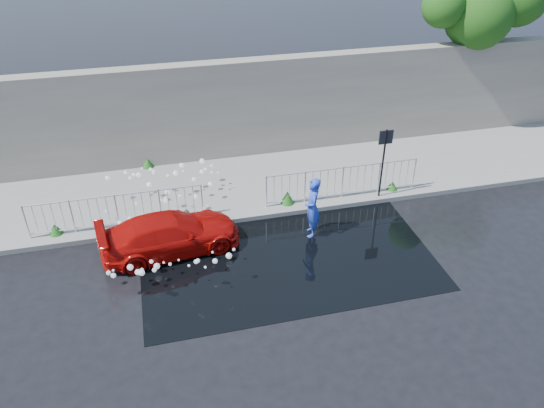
{
  "coord_description": "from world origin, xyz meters",
  "views": [
    {
      "loc": [
        -2.68,
        -10.32,
        9.22
      ],
      "look_at": [
        0.39,
        2.16,
        1.0
      ],
      "focal_mm": 35.0,
      "sensor_mm": 36.0,
      "label": 1
    }
  ],
  "objects": [
    {
      "name": "person",
      "position": [
        1.5,
        1.8,
        0.93
      ],
      "size": [
        0.57,
        0.76,
        1.86
      ],
      "primitive_type": "imported",
      "rotation": [
        0.0,
        0.0,
        -1.78
      ],
      "color": "blue",
      "rests_on": "ground"
    },
    {
      "name": "retaining_wall",
      "position": [
        0.0,
        7.2,
        1.9
      ],
      "size": [
        30.0,
        0.6,
        3.5
      ],
      "primitive_type": "cube",
      "color": "#6D655C",
      "rests_on": "pavement"
    },
    {
      "name": "tree",
      "position": [
        9.85,
        7.42,
        4.81
      ],
      "size": [
        4.9,
        2.53,
        6.31
      ],
      "color": "#332114",
      "rests_on": "ground"
    },
    {
      "name": "curb",
      "position": [
        0.0,
        3.0,
        0.08
      ],
      "size": [
        30.0,
        0.25,
        0.16
      ],
      "primitive_type": "cube",
      "color": "slate",
      "rests_on": "ground"
    },
    {
      "name": "red_car",
      "position": [
        -2.57,
        2.0,
        0.56
      ],
      "size": [
        4.05,
        2.08,
        1.12
      ],
      "primitive_type": "imported",
      "rotation": [
        0.0,
        0.0,
        1.71
      ],
      "color": "#A80A06",
      "rests_on": "ground"
    },
    {
      "name": "ground",
      "position": [
        0.0,
        0.0,
        0.0
      ],
      "size": [
        90.0,
        90.0,
        0.0
      ],
      "primitive_type": "plane",
      "color": "black",
      "rests_on": "ground"
    },
    {
      "name": "puddle",
      "position": [
        0.5,
        1.0,
        0.01
      ],
      "size": [
        8.0,
        5.0,
        0.01
      ],
      "primitive_type": "cube",
      "color": "black",
      "rests_on": "ground"
    },
    {
      "name": "pavement",
      "position": [
        0.0,
        5.0,
        0.07
      ],
      "size": [
        30.0,
        4.0,
        0.15
      ],
      "primitive_type": "cube",
      "color": "slate",
      "rests_on": "ground"
    },
    {
      "name": "weeds",
      "position": [
        -0.18,
        4.49,
        0.32
      ],
      "size": [
        12.17,
        3.93,
        0.43
      ],
      "color": "#134816",
      "rests_on": "pavement"
    },
    {
      "name": "sign_post",
      "position": [
        4.2,
        3.1,
        1.72
      ],
      "size": [
        0.45,
        0.06,
        2.5
      ],
      "color": "black",
      "rests_on": "ground"
    },
    {
      "name": "railing_right",
      "position": [
        3.0,
        3.35,
        0.74
      ],
      "size": [
        5.05,
        0.05,
        1.1
      ],
      "color": "silver",
      "rests_on": "pavement"
    },
    {
      "name": "water_spray",
      "position": [
        -2.5,
        3.0,
        0.71
      ],
      "size": [
        3.61,
        5.42,
        1.11
      ],
      "color": "white",
      "rests_on": "ground"
    },
    {
      "name": "railing_left",
      "position": [
        -4.0,
        3.35,
        0.74
      ],
      "size": [
        5.05,
        0.05,
        1.1
      ],
      "color": "silver",
      "rests_on": "pavement"
    }
  ]
}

